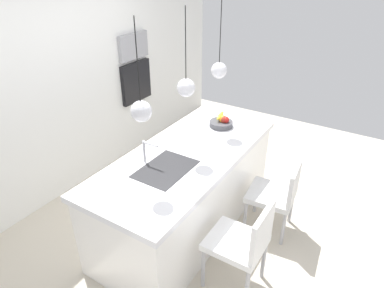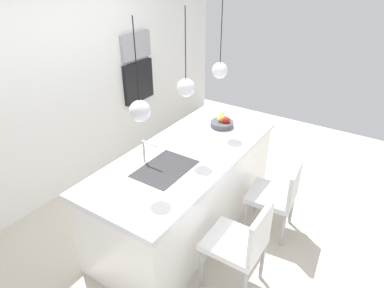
{
  "view_description": "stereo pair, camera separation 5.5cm",
  "coord_description": "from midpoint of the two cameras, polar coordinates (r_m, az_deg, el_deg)",
  "views": [
    {
      "loc": [
        -2.43,
        -1.58,
        2.59
      ],
      "look_at": [
        0.1,
        0.0,
        0.95
      ],
      "focal_mm": 32.06,
      "sensor_mm": 36.0,
      "label": 1
    },
    {
      "loc": [
        -2.4,
        -1.63,
        2.59
      ],
      "look_at": [
        0.1,
        0.0,
        0.95
      ],
      "focal_mm": 32.06,
      "sensor_mm": 36.0,
      "label": 2
    }
  ],
  "objects": [
    {
      "name": "kitchen_island",
      "position": [
        3.6,
        -1.29,
        -7.62
      ],
      "size": [
        2.25,
        0.96,
        0.9
      ],
      "color": "white",
      "rests_on": "ground"
    },
    {
      "name": "chair_middle",
      "position": [
        3.63,
        13.61,
        -7.95
      ],
      "size": [
        0.48,
        0.5,
        0.82
      ],
      "color": "silver",
      "rests_on": "ground"
    },
    {
      "name": "chair_near",
      "position": [
        2.98,
        7.96,
        -15.82
      ],
      "size": [
        0.43,
        0.47,
        0.89
      ],
      "color": "white",
      "rests_on": "ground"
    },
    {
      "name": "faucet",
      "position": [
        3.16,
        -8.12,
        -0.84
      ],
      "size": [
        0.02,
        0.17,
        0.22
      ],
      "color": "silver",
      "rests_on": "kitchen_island"
    },
    {
      "name": "microwave",
      "position": [
        4.87,
        -10.18,
        15.74
      ],
      "size": [
        0.54,
        0.08,
        0.34
      ],
      "primitive_type": "cube",
      "color": "#9E9EA3",
      "rests_on": "back_wall"
    },
    {
      "name": "fruit_bowl",
      "position": [
        3.87,
        4.56,
        3.64
      ],
      "size": [
        0.26,
        0.26,
        0.15
      ],
      "color": "#4C4C51",
      "rests_on": "kitchen_island"
    },
    {
      "name": "floor",
      "position": [
        3.89,
        -1.22,
        -13.0
      ],
      "size": [
        6.6,
        6.6,
        0.0
      ],
      "primitive_type": "plane",
      "color": "beige",
      "rests_on": "ground"
    },
    {
      "name": "pendant_light_right",
      "position": [
        3.58,
        4.07,
        12.18
      ],
      "size": [
        0.16,
        0.16,
        0.76
      ],
      "color": "silver"
    },
    {
      "name": "pendant_light_left",
      "position": [
        2.61,
        -9.05,
        5.46
      ],
      "size": [
        0.16,
        0.16,
        0.76
      ],
      "color": "silver"
    },
    {
      "name": "back_wall",
      "position": [
        4.25,
        -20.62,
        9.29
      ],
      "size": [
        6.0,
        0.1,
        2.6
      ],
      "primitive_type": "cube",
      "color": "white",
      "rests_on": "ground"
    },
    {
      "name": "oven",
      "position": [
        5.0,
        -9.68,
        10.16
      ],
      "size": [
        0.56,
        0.08,
        0.56
      ],
      "primitive_type": "cube",
      "color": "black",
      "rests_on": "back_wall"
    },
    {
      "name": "sink_basin",
      "position": [
        3.12,
        -4.89,
        -4.24
      ],
      "size": [
        0.56,
        0.4,
        0.02
      ],
      "primitive_type": "cube",
      "color": "#2D2D30",
      "rests_on": "kitchen_island"
    },
    {
      "name": "pendant_light_center",
      "position": [
        3.07,
        -1.52,
        9.4
      ],
      "size": [
        0.16,
        0.16,
        0.76
      ],
      "color": "silver"
    }
  ]
}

